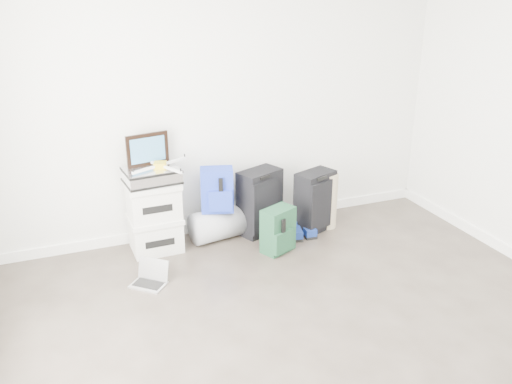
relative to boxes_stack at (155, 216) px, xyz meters
name	(u,v)px	position (x,y,z in m)	size (l,w,h in m)	color
ground	(350,381)	(0.76, -2.26, -0.34)	(5.00, 5.00, 0.00)	#342C26
room_envelope	(369,117)	(0.76, -2.24, 1.38)	(4.52, 5.02, 2.71)	silver
boxes_stack	(155,216)	(0.00, 0.00, 0.00)	(0.48, 0.39, 0.68)	silver
briefcase	(152,175)	(0.00, 0.00, 0.40)	(0.47, 0.35, 0.14)	#B2B2B7
painting	(148,149)	(0.00, 0.10, 0.62)	(0.39, 0.10, 0.30)	black
drone	(160,165)	(0.08, -0.02, 0.50)	(0.55, 0.55, 0.05)	gold
duffel_bag	(217,224)	(0.60, 0.00, -0.18)	(0.31, 0.31, 0.51)	gray
blue_backpack	(217,191)	(0.60, -0.03, 0.18)	(0.34, 0.29, 0.43)	#1B2DB3
large_suitcase	(260,202)	(1.05, -0.02, -0.01)	(0.49, 0.41, 0.66)	black
green_backpack	(278,231)	(1.06, -0.46, -0.13)	(0.36, 0.32, 0.43)	#153B25
carry_on	(315,201)	(1.59, -0.16, -0.03)	(0.45, 0.38, 0.62)	black
shoes	(301,231)	(1.41, -0.23, -0.29)	(0.29, 0.31, 0.10)	black
rolled_rug	(328,201)	(1.75, -0.15, -0.05)	(0.19, 0.19, 0.58)	gray
laptop	(150,278)	(-0.18, -0.59, -0.29)	(0.34, 0.34, 0.20)	#BBBCC0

